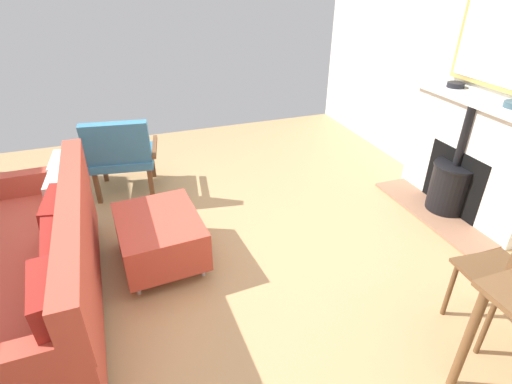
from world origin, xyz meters
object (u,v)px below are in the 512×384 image
Objects in this scene: fireplace at (466,163)px; sofa at (42,266)px; armchair_accent at (121,153)px; mantel_bowl_near at (456,84)px; ottoman at (160,236)px.

fireplace is 0.73× the size of sofa.
fireplace reaches higher than armchair_accent.
mantel_bowl_near is 0.08× the size of sofa.
fireplace is at bearing 83.65° from mantel_bowl_near.
sofa is (3.55, 0.13, -0.11)m from fireplace.
mantel_bowl_near reaches higher than armchair_accent.
fireplace is 0.73m from mantel_bowl_near.
sofa is 0.83m from ottoman.
mantel_bowl_near is at bearing -96.35° from fireplace.
ottoman is at bearing -160.48° from sofa.
fireplace is 3.55m from sofa.
mantel_bowl_near reaches higher than fireplace.
ottoman is (-0.77, -0.27, -0.13)m from sofa.
armchair_accent is (2.97, -1.36, -0.03)m from fireplace.
armchair_accent reaches higher than ottoman.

